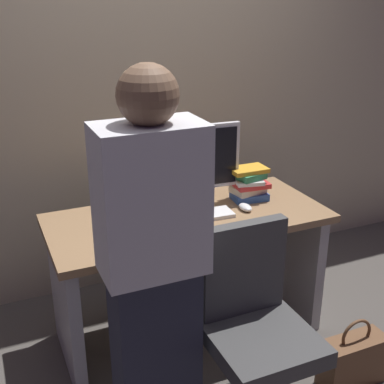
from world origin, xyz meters
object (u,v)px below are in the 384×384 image
(monitor, at_px, (193,162))
(book_stack, at_px, (249,184))
(handbag, at_px, (353,360))
(office_chair, at_px, (256,340))
(keyboard, at_px, (193,217))
(mouse, at_px, (245,207))
(cup_near_keyboard, at_px, (126,223))
(person_at_desk, at_px, (153,272))
(desk, at_px, (188,253))

(monitor, height_order, book_stack, monitor)
(monitor, xyz_separation_m, handbag, (0.52, -0.82, -0.87))
(office_chair, height_order, monitor, monitor)
(office_chair, distance_m, keyboard, 0.73)
(mouse, relative_size, book_stack, 0.45)
(keyboard, height_order, handbag, keyboard)
(office_chair, relative_size, cup_near_keyboard, 9.70)
(person_at_desk, bearing_deg, book_stack, 40.27)
(person_at_desk, height_order, cup_near_keyboard, person_at_desk)
(mouse, height_order, handbag, mouse)
(desk, xyz_separation_m, handbag, (0.59, -0.71, -0.38))
(monitor, xyz_separation_m, mouse, (0.24, -0.17, -0.24))
(desk, xyz_separation_m, mouse, (0.31, -0.07, 0.25))
(book_stack, bearing_deg, cup_near_keyboard, -169.88)
(desk, bearing_deg, person_at_desk, -123.57)
(office_chair, distance_m, monitor, 1.00)
(monitor, bearing_deg, office_chair, -93.76)
(handbag, bearing_deg, office_chair, 179.06)
(desk, height_order, office_chair, office_chair)
(mouse, bearing_deg, cup_near_keyboard, -179.60)
(desk, bearing_deg, book_stack, 9.39)
(desk, xyz_separation_m, cup_near_keyboard, (-0.36, -0.07, 0.28))
(monitor, bearing_deg, mouse, -35.91)
(monitor, height_order, handbag, monitor)
(person_at_desk, height_order, book_stack, person_at_desk)
(office_chair, xyz_separation_m, monitor, (0.05, 0.81, 0.58))
(person_at_desk, xyz_separation_m, handbag, (1.01, -0.08, -0.70))
(desk, height_order, cup_near_keyboard, cup_near_keyboard)
(mouse, height_order, book_stack, book_stack)
(desk, bearing_deg, cup_near_keyboard, -169.07)
(office_chair, relative_size, book_stack, 4.27)
(office_chair, bearing_deg, person_at_desk, 170.70)
(office_chair, height_order, mouse, office_chair)
(book_stack, distance_m, handbag, 1.07)
(person_at_desk, xyz_separation_m, keyboard, (0.43, 0.58, -0.08))
(keyboard, bearing_deg, person_at_desk, -123.41)
(keyboard, bearing_deg, cup_near_keyboard, -174.71)
(desk, height_order, person_at_desk, person_at_desk)
(desk, bearing_deg, monitor, 55.80)
(office_chair, xyz_separation_m, handbag, (0.57, -0.01, -0.29))
(cup_near_keyboard, xyz_separation_m, handbag, (0.95, -0.64, -0.66))
(office_chair, distance_m, person_at_desk, 0.61)
(monitor, bearing_deg, desk, -124.20)
(cup_near_keyboard, xyz_separation_m, book_stack, (0.77, 0.14, 0.04))
(handbag, bearing_deg, desk, 129.62)
(monitor, height_order, cup_near_keyboard, monitor)
(office_chair, height_order, handbag, office_chair)
(cup_near_keyboard, bearing_deg, book_stack, 10.12)
(person_at_desk, bearing_deg, cup_near_keyboard, 84.24)
(desk, height_order, mouse, mouse)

